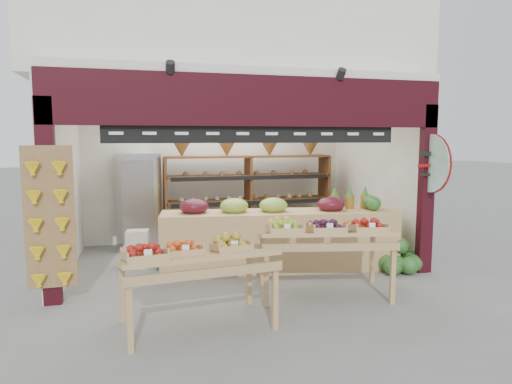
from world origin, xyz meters
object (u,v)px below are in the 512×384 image
object	(u,v)px
display_table_left	(185,255)
refrigerator	(138,201)
cardboard_stack	(151,253)
mid_counter	(279,238)
display_table_right	(324,231)
watermelon_pile	(398,259)
back_shelving	(248,184)

from	to	relation	value
display_table_left	refrigerator	bearing A→B (deg)	96.65
cardboard_stack	mid_counter	world-z (taller)	mid_counter
cardboard_stack	display_table_right	bearing A→B (deg)	-41.88
mid_counter	watermelon_pile	distance (m)	1.96
refrigerator	mid_counter	xyz separation A→B (m)	(2.19, -2.12, -0.41)
cardboard_stack	watermelon_pile	bearing A→B (deg)	-18.77
cardboard_stack	watermelon_pile	distance (m)	4.08
back_shelving	watermelon_pile	distance (m)	3.33
back_shelving	display_table_right	world-z (taller)	back_shelving
display_table_right	watermelon_pile	xyz separation A→B (m)	(1.61, 0.70, -0.68)
watermelon_pile	back_shelving	bearing A→B (deg)	125.73
refrigerator	cardboard_stack	xyz separation A→B (m)	(0.17, -1.42, -0.70)
display_table_left	watermelon_pile	bearing A→B (deg)	19.82
back_shelving	refrigerator	xyz separation A→B (m)	(-2.18, 0.16, -0.29)
refrigerator	mid_counter	distance (m)	3.08
cardboard_stack	display_table_right	xyz separation A→B (m)	(2.24, -2.01, 0.65)
display_table_right	display_table_left	bearing A→B (deg)	-163.35
back_shelving	mid_counter	world-z (taller)	back_shelving
mid_counter	watermelon_pile	world-z (taller)	mid_counter
cardboard_stack	display_table_right	distance (m)	3.08
mid_counter	display_table_right	world-z (taller)	mid_counter
mid_counter	display_table_left	xyz separation A→B (m)	(-1.73, -1.90, 0.30)
cardboard_stack	display_table_left	distance (m)	2.68
cardboard_stack	display_table_right	world-z (taller)	display_table_right
back_shelving	watermelon_pile	bearing A→B (deg)	-54.27
cardboard_stack	watermelon_pile	xyz separation A→B (m)	(3.86, -1.31, -0.03)
refrigerator	display_table_right	size ratio (longest dim) A/B	0.96
back_shelving	refrigerator	world-z (taller)	back_shelving
display_table_right	cardboard_stack	bearing A→B (deg)	138.12
mid_counter	display_table_left	size ratio (longest dim) A/B	2.18
cardboard_stack	display_table_left	xyz separation A→B (m)	(0.30, -2.59, 0.59)
back_shelving	display_table_left	world-z (taller)	back_shelving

